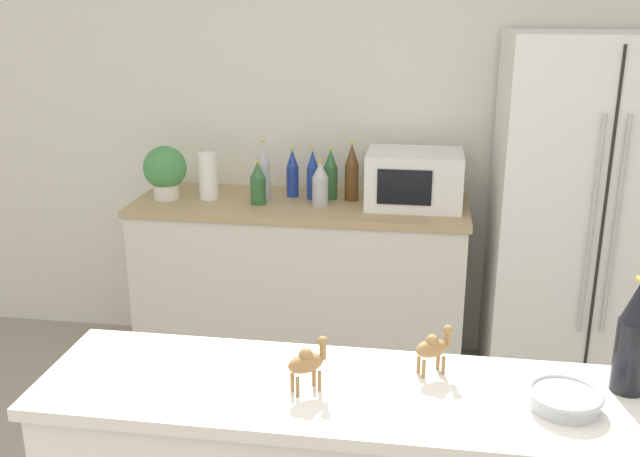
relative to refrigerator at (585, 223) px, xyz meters
The scene contains 17 objects.
wall_back 1.13m from the refrigerator, 158.67° to the left, with size 8.00×0.06×2.55m.
back_counter 1.49m from the refrigerator, behind, with size 1.74×0.63×0.94m.
refrigerator is the anchor object (origin of this frame).
potted_plant 2.14m from the refrigerator, behind, with size 0.23×0.23×0.28m.
paper_towel_roll 1.92m from the refrigerator, behind, with size 0.10×0.10×0.24m.
microwave 0.86m from the refrigerator, behind, with size 0.48×0.37×0.28m.
back_bottle_0 1.32m from the refrigerator, behind, with size 0.08×0.08×0.24m.
back_bottle_1 1.38m from the refrigerator, behind, with size 0.06×0.06×0.27m.
back_bottle_2 1.50m from the refrigerator, behind, with size 0.07×0.07×0.26m.
back_bottle_3 1.64m from the refrigerator, behind, with size 0.08×0.08×0.23m.
back_bottle_4 1.18m from the refrigerator, behind, with size 0.07×0.07×0.31m.
back_bottle_5 1.64m from the refrigerator, behind, with size 0.07×0.07×0.31m.
back_bottle_6 1.29m from the refrigerator, behind, with size 0.07×0.07×0.27m.
wine_bottle 1.75m from the refrigerator, 97.72° to the right, with size 0.09×0.09×0.32m.
fruit_bowl 1.88m from the refrigerator, 102.61° to the right, with size 0.19×0.19×0.05m.
camel_figurine 1.87m from the refrigerator, 113.36° to the right, with size 0.11×0.09×0.14m.
camel_figurine_second 2.14m from the refrigerator, 119.85° to the right, with size 0.11×0.10×0.14m.
Camera 1 is at (0.21, -1.14, 1.95)m, focal length 40.00 mm.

